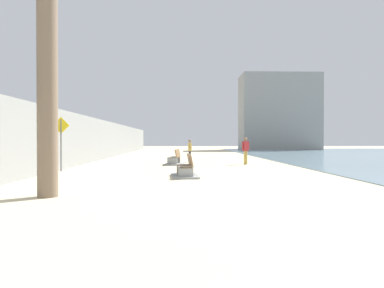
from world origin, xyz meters
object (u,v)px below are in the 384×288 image
(person_walking, at_px, (190,149))
(bench_far, at_px, (175,161))
(person_standing, at_px, (246,148))
(pedestrian_sign, at_px, (61,138))
(bench_near, at_px, (185,171))

(person_walking, bearing_deg, bench_far, -112.54)
(bench_far, relative_size, person_walking, 1.39)
(person_standing, relative_size, pedestrian_sign, 0.64)
(bench_near, xyz_separation_m, person_standing, (3.96, 7.61, 0.79))
(person_walking, distance_m, person_standing, 4.31)
(person_walking, bearing_deg, bench_near, -92.57)
(bench_near, xyz_separation_m, person_walking, (0.45, 10.11, 0.70))
(person_walking, xyz_separation_m, person_standing, (3.51, -2.50, 0.09))
(bench_near, height_order, bench_far, same)
(bench_far, distance_m, person_walking, 2.80)
(person_standing, bearing_deg, bench_far, -179.96)
(pedestrian_sign, bearing_deg, bench_far, 40.44)
(bench_near, height_order, pedestrian_sign, pedestrian_sign)
(bench_near, relative_size, person_standing, 1.24)
(pedestrian_sign, bearing_deg, person_standing, 25.19)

